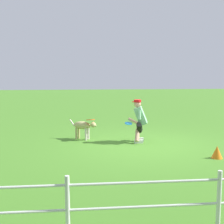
{
  "coord_description": "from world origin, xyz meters",
  "views": [
    {
      "loc": [
        1.8,
        8.49,
        2.09
      ],
      "look_at": [
        0.87,
        -0.72,
        0.9
      ],
      "focal_mm": 48.84,
      "sensor_mm": 36.0,
      "label": 1
    }
  ],
  "objects_px": {
    "person": "(139,119)",
    "dog": "(84,126)",
    "frisbee_held": "(128,123)",
    "training_cone": "(217,152)",
    "frisbee_flying": "(90,120)"
  },
  "relations": [
    {
      "from": "dog",
      "to": "frisbee_held",
      "type": "xyz_separation_m",
      "value": [
        -1.32,
        0.71,
        0.19
      ]
    },
    {
      "from": "frisbee_flying",
      "to": "frisbee_held",
      "type": "xyz_separation_m",
      "value": [
        -1.1,
        0.55,
        -0.04
      ]
    },
    {
      "from": "dog",
      "to": "frisbee_held",
      "type": "bearing_deg",
      "value": 2.66
    },
    {
      "from": "frisbee_held",
      "to": "training_cone",
      "type": "height_order",
      "value": "frisbee_held"
    },
    {
      "from": "dog",
      "to": "frisbee_held",
      "type": "height_order",
      "value": "frisbee_held"
    },
    {
      "from": "frisbee_held",
      "to": "training_cone",
      "type": "xyz_separation_m",
      "value": [
        -1.94,
        1.77,
        -0.46
      ]
    },
    {
      "from": "dog",
      "to": "frisbee_flying",
      "type": "xyz_separation_m",
      "value": [
        -0.21,
        0.16,
        0.23
      ]
    },
    {
      "from": "person",
      "to": "dog",
      "type": "xyz_separation_m",
      "value": [
        1.67,
        -0.56,
        -0.28
      ]
    },
    {
      "from": "person",
      "to": "frisbee_held",
      "type": "xyz_separation_m",
      "value": [
        0.36,
        0.15,
        -0.09
      ]
    },
    {
      "from": "person",
      "to": "frisbee_flying",
      "type": "relative_size",
      "value": 4.67
    },
    {
      "from": "dog",
      "to": "frisbee_flying",
      "type": "relative_size",
      "value": 3.22
    },
    {
      "from": "person",
      "to": "frisbee_flying",
      "type": "bearing_deg",
      "value": 0.1
    },
    {
      "from": "frisbee_held",
      "to": "training_cone",
      "type": "relative_size",
      "value": 0.72
    },
    {
      "from": "person",
      "to": "dog",
      "type": "distance_m",
      "value": 1.78
    },
    {
      "from": "dog",
      "to": "training_cone",
      "type": "distance_m",
      "value": 4.1
    }
  ]
}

